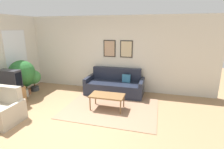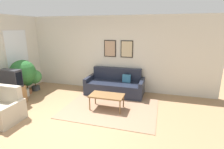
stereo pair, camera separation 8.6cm
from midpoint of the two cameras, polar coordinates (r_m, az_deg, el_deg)
ground_plane at (r=4.48m, az=-14.72°, el=-16.07°), size 16.00×16.00×0.00m
area_rug at (r=5.22m, az=0.07°, el=-10.81°), size 2.65×2.06×0.01m
wall_back at (r=6.55m, az=-2.47°, el=6.89°), size 8.00×0.09×2.70m
couch at (r=6.19m, az=1.43°, el=-3.58°), size 2.01×0.90×0.88m
coffee_table at (r=5.01m, az=-1.22°, el=-7.10°), size 0.96×0.52×0.43m
tv_stand at (r=6.21m, az=-29.22°, el=-5.82°), size 0.69×0.40×0.54m
tv at (r=6.06m, az=-29.84°, el=-1.05°), size 0.65×0.28×0.53m
armchair at (r=5.20m, az=-31.75°, el=-9.97°), size 0.89×0.76×0.86m
potted_plant_tall at (r=6.51m, az=-26.75°, el=0.51°), size 0.82×0.82×1.26m
potted_plant_by_window at (r=7.07m, az=-23.63°, el=-0.96°), size 0.51×0.51×0.78m
potted_plant_small at (r=6.82m, az=-25.79°, el=-1.57°), size 0.51×0.51×0.80m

